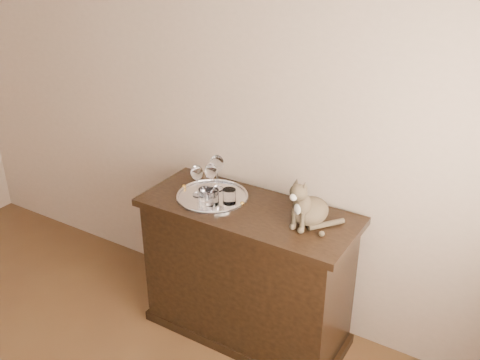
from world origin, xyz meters
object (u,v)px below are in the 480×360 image
at_px(wine_glass_b, 217,172).
at_px(tray, 212,197).
at_px(wine_glass_d, 211,179).
at_px(cat, 311,199).
at_px(sideboard, 247,273).
at_px(tumbler_a, 212,197).
at_px(wine_glass_c, 197,180).
at_px(tumbler_b, 206,196).
at_px(tumbler_c, 229,196).

bearing_deg(wine_glass_b, tray, -73.99).
height_order(wine_glass_d, cat, cat).
distance_m(sideboard, tumbler_a, 0.51).
xyz_separation_m(sideboard, wine_glass_d, (-0.25, 0.03, 0.53)).
xyz_separation_m(wine_glass_b, wine_glass_c, (-0.05, -0.12, -0.01)).
bearing_deg(tray, tumbler_a, -56.19).
bearing_deg(sideboard, wine_glass_c, -174.84).
bearing_deg(tumbler_b, wine_glass_b, 102.60).
relative_size(wine_glass_b, wine_glass_c, 1.16).
xyz_separation_m(tumbler_b, cat, (0.56, 0.11, 0.09)).
relative_size(tray, cat, 1.46).
relative_size(wine_glass_c, cat, 0.66).
xyz_separation_m(sideboard, wine_glass_c, (-0.31, -0.03, 0.52)).
relative_size(tumbler_b, tumbler_c, 1.04).
bearing_deg(sideboard, cat, 5.54).
bearing_deg(wine_glass_c, sideboard, 5.16).
height_order(wine_glass_c, tumbler_b, wine_glass_c).
height_order(tray, wine_glass_b, wine_glass_b).
xyz_separation_m(sideboard, tumbler_a, (-0.18, -0.07, 0.48)).
height_order(wine_glass_d, tumbler_b, wine_glass_d).
distance_m(wine_glass_d, tumbler_c, 0.16).
height_order(wine_glass_c, wine_glass_d, wine_glass_d).
bearing_deg(tumbler_b, wine_glass_d, 108.46).
distance_m(tray, tumbler_b, 0.09).
bearing_deg(tumbler_b, cat, 11.41).
bearing_deg(wine_glass_d, tumbler_b, -71.54).
bearing_deg(wine_glass_c, tumbler_b, -29.70).
xyz_separation_m(wine_glass_c, cat, (0.65, 0.06, 0.04)).
height_order(tray, wine_glass_d, wine_glass_d).
bearing_deg(tumbler_b, sideboard, 20.28).
distance_m(tumbler_a, tumbler_b, 0.04).
relative_size(sideboard, cat, 4.37).
relative_size(sideboard, wine_glass_d, 6.51).
distance_m(tray, tumbler_c, 0.13).
xyz_separation_m(sideboard, wine_glass_b, (-0.25, 0.09, 0.54)).
distance_m(wine_glass_b, cat, 0.60).
height_order(tumbler_b, tumbler_c, tumbler_b).
bearing_deg(tumbler_a, tumbler_b, -169.03).
relative_size(wine_glass_b, tumbler_a, 2.47).
distance_m(tray, wine_glass_d, 0.10).
distance_m(sideboard, wine_glass_c, 0.61).
relative_size(tray, wine_glass_c, 2.21).
bearing_deg(wine_glass_b, sideboard, -19.62).
bearing_deg(cat, tumbler_c, -161.97).
height_order(tray, wine_glass_c, wine_glass_c).
relative_size(sideboard, wine_glass_c, 6.62).
xyz_separation_m(tray, wine_glass_d, (-0.02, 0.02, 0.10)).
distance_m(wine_glass_b, tumbler_c, 0.19).
bearing_deg(tumbler_a, sideboard, 22.08).
bearing_deg(wine_glass_b, tumbler_b, -77.40).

